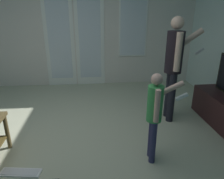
# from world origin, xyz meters

# --- Properties ---
(ground_plane) EXTENTS (5.81, 5.16, 0.02)m
(ground_plane) POSITION_xyz_m (0.00, 0.00, -0.01)
(ground_plane) COLOR #AAAD92
(wall_back_with_doors) EXTENTS (5.81, 0.09, 2.92)m
(wall_back_with_doors) POSITION_xyz_m (0.04, 2.55, 1.42)
(wall_back_with_doors) COLOR silver
(wall_back_with_doors) RESTS_ON ground_plane
(person_adult) EXTENTS (0.64, 0.43, 1.59)m
(person_adult) POSITION_xyz_m (1.72, 0.64, 0.95)
(person_adult) COLOR black
(person_adult) RESTS_ON ground_plane
(person_child) EXTENTS (0.48, 0.28, 1.06)m
(person_child) POSITION_xyz_m (1.17, -0.32, 0.64)
(person_child) COLOR #323158
(person_child) RESTS_ON ground_plane
(loose_keyboard) EXTENTS (0.45, 0.19, 0.02)m
(loose_keyboard) POSITION_xyz_m (-0.32, -0.42, 0.01)
(loose_keyboard) COLOR white
(loose_keyboard) RESTS_ON ground_plane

